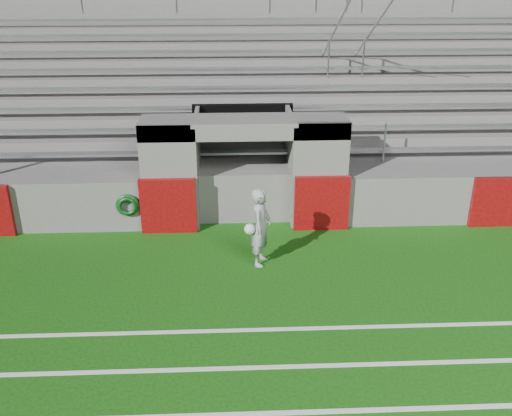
{
  "coord_description": "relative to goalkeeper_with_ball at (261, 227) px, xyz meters",
  "views": [
    {
      "loc": [
        -0.28,
        -9.26,
        6.1
      ],
      "look_at": [
        0.2,
        1.8,
        1.1
      ],
      "focal_mm": 40.0,
      "sensor_mm": 36.0,
      "label": 1
    }
  ],
  "objects": [
    {
      "name": "ground",
      "position": [
        -0.28,
        -1.38,
        -0.85
      ],
      "size": [
        90.0,
        90.0,
        0.0
      ],
      "primitive_type": "plane",
      "color": "#134A0C",
      "rests_on": "ground"
    },
    {
      "name": "hose_coil",
      "position": [
        -3.02,
        1.55,
        -0.14
      ],
      "size": [
        0.55,
        0.14,
        0.55
      ],
      "color": "#0D4514",
      "rests_on": "ground"
    },
    {
      "name": "goalkeeper_with_ball",
      "position": [
        0.0,
        0.0,
        0.0
      ],
      "size": [
        0.64,
        0.72,
        1.71
      ],
      "color": "#A3A7AD",
      "rests_on": "ground"
    },
    {
      "name": "stadium_structure",
      "position": [
        -0.28,
        6.59,
        0.64
      ],
      "size": [
        26.0,
        8.48,
        5.42
      ],
      "color": "slate",
      "rests_on": "ground"
    }
  ]
}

